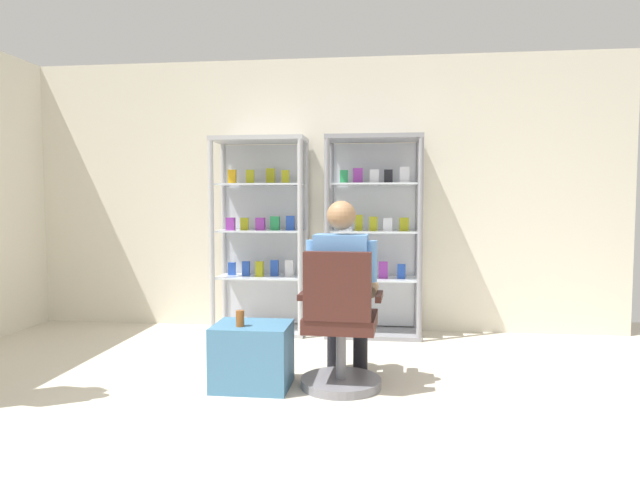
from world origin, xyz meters
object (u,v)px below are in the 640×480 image
object	(u,v)px
display_cabinet_left	(262,234)
office_chair	(340,333)
display_cabinet_right	(374,235)
storage_crate	(252,356)
tea_glass	(240,318)
seated_shopkeeper	(343,283)

from	to	relation	value
display_cabinet_left	office_chair	distance (m)	1.96
display_cabinet_left	display_cabinet_right	xyz separation A→B (m)	(1.10, -0.00, 0.00)
display_cabinet_right	office_chair	xyz separation A→B (m)	(-0.19, -1.64, -0.57)
storage_crate	tea_glass	xyz separation A→B (m)	(-0.06, -0.08, 0.28)
seated_shopkeeper	storage_crate	bearing A→B (deg)	-163.30
display_cabinet_left	tea_glass	world-z (taller)	display_cabinet_left
display_cabinet_right	seated_shopkeeper	bearing A→B (deg)	-97.04
display_cabinet_left	display_cabinet_right	distance (m)	1.10
office_chair	storage_crate	xyz separation A→B (m)	(-0.61, -0.02, -0.17)
storage_crate	office_chair	bearing A→B (deg)	1.94
tea_glass	office_chair	bearing A→B (deg)	8.57
storage_crate	tea_glass	world-z (taller)	tea_glass
display_cabinet_right	storage_crate	size ratio (longest dim) A/B	3.66
display_cabinet_right	seated_shopkeeper	world-z (taller)	display_cabinet_right
office_chair	tea_glass	xyz separation A→B (m)	(-0.67, -0.10, 0.10)
seated_shopkeeper	tea_glass	world-z (taller)	seated_shopkeeper
display_cabinet_left	seated_shopkeeper	distance (m)	1.76
office_chair	tea_glass	size ratio (longest dim) A/B	8.84
display_cabinet_left	seated_shopkeeper	bearing A→B (deg)	-58.15
seated_shopkeeper	storage_crate	distance (m)	0.81
storage_crate	tea_glass	distance (m)	0.29
seated_shopkeeper	display_cabinet_right	bearing A→B (deg)	82.96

